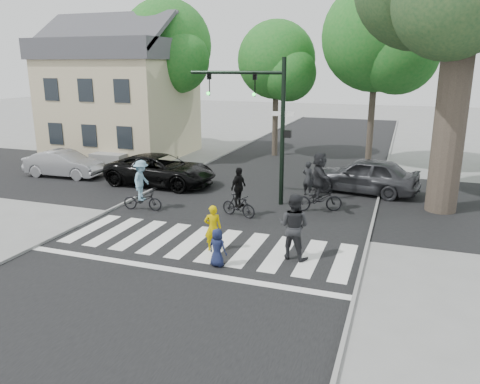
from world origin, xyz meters
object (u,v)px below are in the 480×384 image
(pedestrian_adult, at_px, (294,226))
(cyclist_mid, at_px, (239,197))
(car_silver, at_px, (64,164))
(car_suv, at_px, (161,170))
(pedestrian_woman, at_px, (213,228))
(cyclist_left, at_px, (142,189))
(pedestrian_child, at_px, (217,248))
(car_grey, at_px, (364,175))
(cyclist_right, at_px, (319,185))
(traffic_signal, at_px, (263,111))

(pedestrian_adult, height_order, cyclist_mid, pedestrian_adult)
(cyclist_mid, xyz_separation_m, car_silver, (-10.90, 3.29, -0.11))
(car_suv, height_order, car_silver, car_suv)
(pedestrian_woman, relative_size, car_silver, 0.36)
(cyclist_left, bearing_deg, pedestrian_child, -39.53)
(car_silver, bearing_deg, car_suv, -91.79)
(car_silver, xyz_separation_m, car_grey, (15.14, 1.94, 0.13))
(cyclist_right, height_order, car_suv, cyclist_right)
(cyclist_left, relative_size, cyclist_right, 0.85)
(traffic_signal, height_order, pedestrian_child, traffic_signal)
(pedestrian_woman, height_order, car_silver, pedestrian_woman)
(car_suv, bearing_deg, cyclist_left, -160.27)
(traffic_signal, bearing_deg, cyclist_right, -9.47)
(pedestrian_child, distance_m, cyclist_right, 6.57)
(pedestrian_adult, bearing_deg, pedestrian_woman, 17.36)
(pedestrian_adult, relative_size, car_suv, 0.38)
(car_suv, relative_size, car_grey, 1.12)
(cyclist_mid, bearing_deg, cyclist_left, -172.63)
(pedestrian_woman, distance_m, cyclist_right, 5.75)
(traffic_signal, xyz_separation_m, car_suv, (-5.52, 1.25, -3.15))
(traffic_signal, relative_size, pedestrian_adult, 2.94)
(car_grey, bearing_deg, pedestrian_woman, -15.36)
(pedestrian_child, relative_size, cyclist_right, 0.48)
(traffic_signal, relative_size, cyclist_right, 2.48)
(cyclist_mid, relative_size, car_silver, 0.46)
(pedestrian_child, bearing_deg, cyclist_right, -95.36)
(pedestrian_child, relative_size, pedestrian_adult, 0.57)
(cyclist_mid, bearing_deg, traffic_signal, 82.37)
(cyclist_mid, distance_m, car_suv, 6.23)
(traffic_signal, bearing_deg, pedestrian_child, -84.13)
(cyclist_left, distance_m, cyclist_mid, 3.97)
(pedestrian_woman, relative_size, cyclist_left, 0.73)
(pedestrian_woman, relative_size, car_suv, 0.28)
(pedestrian_woman, bearing_deg, cyclist_mid, -107.09)
(traffic_signal, height_order, cyclist_mid, traffic_signal)
(pedestrian_adult, relative_size, cyclist_right, 0.85)
(car_silver, distance_m, car_grey, 15.26)
(cyclist_mid, bearing_deg, car_silver, 163.22)
(pedestrian_adult, xyz_separation_m, cyclist_left, (-6.86, 2.73, -0.13))
(cyclist_mid, xyz_separation_m, car_grey, (4.23, 5.23, 0.03))
(cyclist_right, distance_m, car_grey, 3.80)
(cyclist_mid, height_order, car_silver, cyclist_mid)
(traffic_signal, distance_m, pedestrian_adult, 6.65)
(car_grey, bearing_deg, cyclist_left, -46.51)
(traffic_signal, xyz_separation_m, car_silver, (-11.19, 1.15, -3.21))
(pedestrian_adult, relative_size, cyclist_mid, 1.05)
(pedestrian_child, height_order, car_silver, car_silver)
(pedestrian_child, xyz_separation_m, pedestrian_adult, (1.94, 1.33, 0.44))
(cyclist_left, xyz_separation_m, car_grey, (8.17, 5.74, -0.07))
(car_silver, bearing_deg, pedestrian_woman, -123.80)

